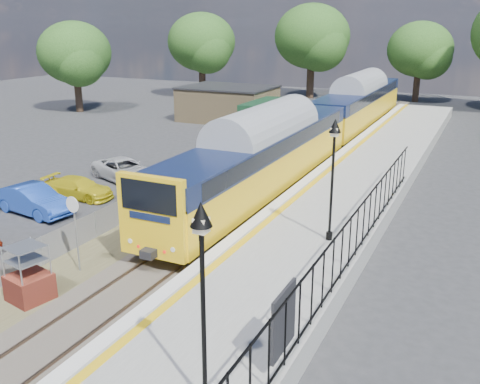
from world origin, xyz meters
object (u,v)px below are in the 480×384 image
Objects in this scene: victorian_lamp_south at (202,260)px; car_yellow at (79,188)px; speed_sign at (74,221)px; car_blue at (33,200)px; brick_plinth at (28,275)px; victorian_lamp_north at (334,152)px; train at (324,121)px; car_white at (124,170)px.

victorian_lamp_south is 18.86m from car_yellow.
car_blue is at bearing 151.89° from speed_sign.
victorian_lamp_south is 2.35× the size of brick_plinth.
car_blue is at bearing -176.62° from victorian_lamp_north.
train is at bearing 107.80° from victorian_lamp_north.
victorian_lamp_north is 2.35× the size of brick_plinth.
victorian_lamp_north reaches higher than speed_sign.
car_yellow is at bearing -120.58° from train.
victorian_lamp_north reaches higher than train.
victorian_lamp_north is 11.18m from brick_plinth.
victorian_lamp_north is (-0.20, 10.00, 0.00)m from victorian_lamp_south.
brick_plinth is 10.86m from car_yellow.
car_white is at bearing -127.76° from train.
speed_sign is 0.77× the size of car_yellow.
victorian_lamp_north is 15.29m from car_white.
car_blue is at bearing -117.14° from train.
car_blue is 2.79m from car_yellow.
car_blue is 1.12× the size of car_yellow.
car_yellow is at bearing 123.39° from brick_plinth.
victorian_lamp_south is 21.24m from car_white.
car_blue is (-14.19, -0.84, -3.60)m from victorian_lamp_north.
car_blue is 0.93× the size of car_white.
car_white is at bearing 123.58° from speed_sign.
brick_plinth is 0.46× the size of car_blue.
car_yellow is (-5.97, 6.76, -1.46)m from speed_sign.
train is at bearing 83.63° from brick_plinth.
car_blue is at bearing -162.32° from car_white.
train reaches higher than speed_sign.
victorian_lamp_north is 14.54m from car_yellow.
car_yellow is at bearing 172.08° from victorian_lamp_north.
speed_sign is (-0.00, 2.30, 1.06)m from brick_plinth.
train is 21.50m from speed_sign.
car_blue reaches higher than car_yellow.
speed_sign is 0.69× the size of car_blue.
brick_plinth reaches higher than car_yellow.
train is (-5.50, 26.51, -1.96)m from victorian_lamp_south.
victorian_lamp_south reaches higher than car_white.
brick_plinth is at bearing -96.37° from train.
victorian_lamp_south reaches higher than brick_plinth.
brick_plinth is (-8.14, 2.88, -3.36)m from victorian_lamp_south.
train reaches higher than brick_plinth.
car_blue is at bearing 170.76° from car_yellow.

